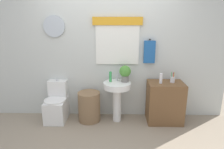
{
  "coord_description": "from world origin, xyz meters",
  "views": [
    {
      "loc": [
        0.15,
        -2.48,
        1.83
      ],
      "look_at": [
        0.08,
        0.8,
        0.9
      ],
      "focal_mm": 31.82,
      "sensor_mm": 36.0,
      "label": 1
    }
  ],
  "objects": [
    {
      "name": "lotion_bottle",
      "position": [
        0.93,
        0.81,
        0.83
      ],
      "size": [
        0.05,
        0.05,
        0.18
      ],
      "primitive_type": "cylinder",
      "color": "white",
      "rests_on": "wooden_cabinet"
    },
    {
      "name": "laundry_hamper",
      "position": [
        -0.34,
        0.85,
        0.27
      ],
      "size": [
        0.4,
        0.4,
        0.55
      ],
      "primitive_type": "cylinder",
      "color": "#846647",
      "rests_on": "ground_plane"
    },
    {
      "name": "wooden_cabinet",
      "position": [
        1.03,
        0.85,
        0.37
      ],
      "size": [
        0.62,
        0.44,
        0.75
      ],
      "primitive_type": "cube",
      "color": "brown",
      "rests_on": "ground_plane"
    },
    {
      "name": "faucet",
      "position": [
        0.17,
        0.97,
        0.79
      ],
      "size": [
        0.03,
        0.03,
        0.1
      ],
      "primitive_type": "cylinder",
      "color": "silver",
      "rests_on": "pedestal_sink"
    },
    {
      "name": "potted_plant",
      "position": [
        0.31,
        0.91,
        0.91
      ],
      "size": [
        0.2,
        0.2,
        0.29
      ],
      "color": "slate",
      "rests_on": "pedestal_sink"
    },
    {
      "name": "soap_bottle",
      "position": [
        0.05,
        0.9,
        0.83
      ],
      "size": [
        0.05,
        0.05,
        0.18
      ],
      "primitive_type": "cylinder",
      "color": "green",
      "rests_on": "pedestal_sink"
    },
    {
      "name": "ground_plane",
      "position": [
        0.0,
        0.0,
        0.0
      ],
      "size": [
        8.0,
        8.0,
        0.0
      ],
      "primitive_type": "plane",
      "color": "gray"
    },
    {
      "name": "back_wall",
      "position": [
        0.0,
        1.15,
        1.3
      ],
      "size": [
        4.4,
        0.18,
        2.6
      ],
      "color": "silver",
      "rests_on": "ground_plane"
    },
    {
      "name": "pedestal_sink",
      "position": [
        0.17,
        0.85,
        0.55
      ],
      "size": [
        0.49,
        0.49,
        0.74
      ],
      "color": "white",
      "rests_on": "ground_plane"
    },
    {
      "name": "toilet",
      "position": [
        -0.95,
        0.88,
        0.28
      ],
      "size": [
        0.38,
        0.51,
        0.74
      ],
      "color": "white",
      "rests_on": "ground_plane"
    },
    {
      "name": "toothbrush_cup",
      "position": [
        1.14,
        0.87,
        0.8
      ],
      "size": [
        0.08,
        0.08,
        0.19
      ],
      "color": "silver",
      "rests_on": "wooden_cabinet"
    }
  ]
}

